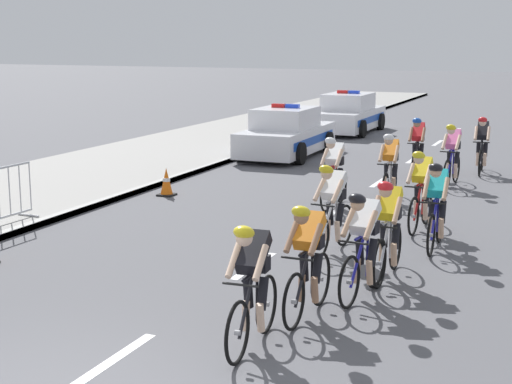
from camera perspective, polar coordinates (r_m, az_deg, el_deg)
sidewalk_slab at (r=23.37m, az=-8.07°, el=2.43°), size 5.02×60.00×0.12m
kerb_edge at (r=22.23m, az=-2.68°, el=2.10°), size 0.16×60.00×0.13m
lane_markings_centre at (r=18.02m, az=7.36°, el=-0.31°), size 0.14×29.60×0.01m
cyclist_lead at (r=9.06m, az=-0.29°, el=-6.60°), size 0.43×1.72×1.56m
cyclist_second at (r=10.06m, az=3.76°, el=-4.81°), size 0.42×1.72×1.56m
cyclist_third at (r=10.87m, az=7.75°, el=-3.67°), size 0.45×1.72×1.56m
cyclist_fourth at (r=11.81m, az=9.54°, el=-2.54°), size 0.42×1.72×1.56m
cyclist_fifth at (r=13.12m, az=5.53°, el=-1.07°), size 0.46×1.72×1.56m
cyclist_sixth at (r=13.59m, az=12.91°, el=-0.87°), size 0.42×1.72×1.56m
cyclist_seventh at (r=14.92m, az=11.83°, el=0.23°), size 0.43×1.72×1.56m
cyclist_eighth at (r=16.66m, az=5.65°, el=1.54°), size 0.42×1.72×1.56m
cyclist_ninth at (r=17.41m, az=9.65°, el=1.84°), size 0.43×1.72×1.56m
cyclist_tenth at (r=19.58m, az=14.00°, el=2.69°), size 0.43×1.72×1.56m
cyclist_eleventh at (r=20.94m, az=11.59°, el=3.32°), size 0.43×1.72×1.56m
cyclist_twelfth at (r=21.59m, az=16.01°, el=3.35°), size 0.43×1.72×1.56m
police_car_nearest at (r=23.83m, az=2.20°, el=4.21°), size 2.06×4.43×1.59m
police_car_second at (r=30.08m, az=6.70°, el=5.58°), size 2.00×4.40×1.59m
traffic_cone_far at (r=18.03m, az=-6.49°, el=0.71°), size 0.36×0.36×0.64m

